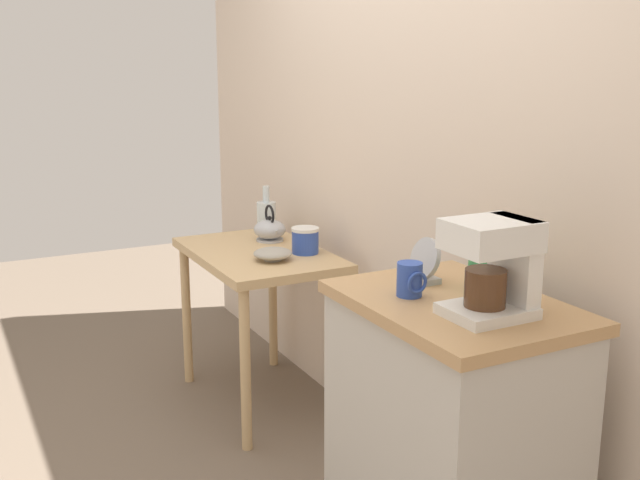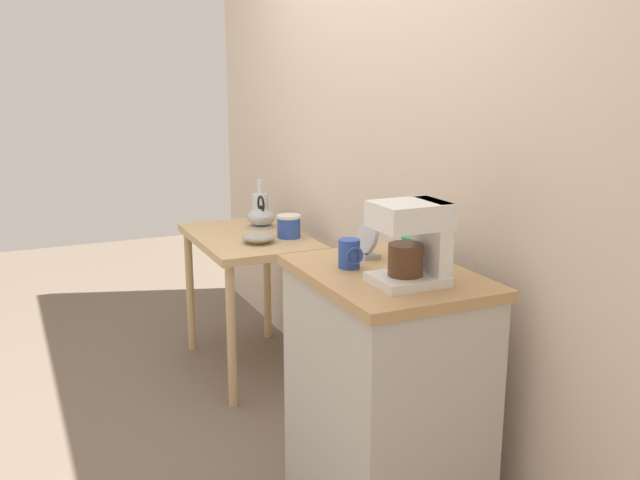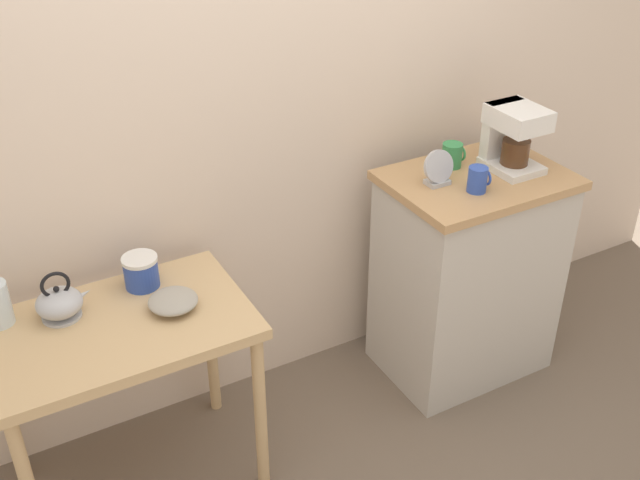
{
  "view_description": "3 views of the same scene",
  "coord_description": "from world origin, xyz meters",
  "px_view_note": "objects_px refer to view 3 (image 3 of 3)",
  "views": [
    {
      "loc": [
        2.41,
        -1.3,
        1.6
      ],
      "look_at": [
        0.03,
        -0.06,
        0.95
      ],
      "focal_mm": 42.84,
      "sensor_mm": 36.0,
      "label": 1
    },
    {
      "loc": [
        2.73,
        -1.15,
        1.58
      ],
      "look_at": [
        0.26,
        -0.03,
        0.93
      ],
      "focal_mm": 39.72,
      "sensor_mm": 36.0,
      "label": 2
    },
    {
      "loc": [
        -1.08,
        -2.06,
        2.26
      ],
      "look_at": [
        0.06,
        -0.0,
        0.84
      ],
      "focal_mm": 42.67,
      "sensor_mm": 36.0,
      "label": 3
    }
  ],
  "objects_px": {
    "teakettle": "(60,303)",
    "canister_enamel": "(141,272)",
    "mug_blue": "(478,179)",
    "bowl_stoneware": "(173,301)",
    "coffee_maker": "(512,134)",
    "table_clock": "(438,170)",
    "mug_tall_green": "(452,155)"
  },
  "relations": [
    {
      "from": "teakettle",
      "to": "canister_enamel",
      "type": "distance_m",
      "value": 0.29
    },
    {
      "from": "mug_blue",
      "to": "canister_enamel",
      "type": "bearing_deg",
      "value": 167.35
    },
    {
      "from": "bowl_stoneware",
      "to": "teakettle",
      "type": "relative_size",
      "value": 0.9
    },
    {
      "from": "coffee_maker",
      "to": "mug_blue",
      "type": "bearing_deg",
      "value": -156.69
    },
    {
      "from": "coffee_maker",
      "to": "table_clock",
      "type": "height_order",
      "value": "coffee_maker"
    },
    {
      "from": "coffee_maker",
      "to": "table_clock",
      "type": "distance_m",
      "value": 0.35
    },
    {
      "from": "bowl_stoneware",
      "to": "table_clock",
      "type": "distance_m",
      "value": 1.11
    },
    {
      "from": "bowl_stoneware",
      "to": "teakettle",
      "type": "bearing_deg",
      "value": 157.98
    },
    {
      "from": "bowl_stoneware",
      "to": "table_clock",
      "type": "xyz_separation_m",
      "value": [
        1.09,
        0.02,
        0.22
      ]
    },
    {
      "from": "bowl_stoneware",
      "to": "mug_tall_green",
      "type": "relative_size",
      "value": 1.71
    },
    {
      "from": "mug_blue",
      "to": "coffee_maker",
      "type": "bearing_deg",
      "value": 23.31
    },
    {
      "from": "table_clock",
      "to": "coffee_maker",
      "type": "bearing_deg",
      "value": -2.51
    },
    {
      "from": "bowl_stoneware",
      "to": "coffee_maker",
      "type": "relative_size",
      "value": 0.64
    },
    {
      "from": "canister_enamel",
      "to": "teakettle",
      "type": "bearing_deg",
      "value": -171.08
    },
    {
      "from": "bowl_stoneware",
      "to": "coffee_maker",
      "type": "distance_m",
      "value": 1.46
    },
    {
      "from": "teakettle",
      "to": "coffee_maker",
      "type": "height_order",
      "value": "coffee_maker"
    },
    {
      "from": "bowl_stoneware",
      "to": "mug_blue",
      "type": "xyz_separation_m",
      "value": [
        1.19,
        -0.1,
        0.21
      ]
    },
    {
      "from": "bowl_stoneware",
      "to": "mug_blue",
      "type": "height_order",
      "value": "mug_blue"
    },
    {
      "from": "mug_tall_green",
      "to": "mug_blue",
      "type": "distance_m",
      "value": 0.23
    },
    {
      "from": "canister_enamel",
      "to": "mug_tall_green",
      "type": "relative_size",
      "value": 1.27
    },
    {
      "from": "bowl_stoneware",
      "to": "canister_enamel",
      "type": "relative_size",
      "value": 1.35
    },
    {
      "from": "canister_enamel",
      "to": "table_clock",
      "type": "xyz_separation_m",
      "value": [
        1.14,
        -0.16,
        0.19
      ]
    },
    {
      "from": "coffee_maker",
      "to": "mug_blue",
      "type": "relative_size",
      "value": 2.64
    },
    {
      "from": "bowl_stoneware",
      "to": "mug_blue",
      "type": "bearing_deg",
      "value": -4.62
    },
    {
      "from": "canister_enamel",
      "to": "bowl_stoneware",
      "type": "bearing_deg",
      "value": -74.97
    },
    {
      "from": "coffee_maker",
      "to": "mug_tall_green",
      "type": "relative_size",
      "value": 2.66
    },
    {
      "from": "canister_enamel",
      "to": "mug_blue",
      "type": "bearing_deg",
      "value": -12.65
    },
    {
      "from": "teakettle",
      "to": "table_clock",
      "type": "height_order",
      "value": "table_clock"
    },
    {
      "from": "canister_enamel",
      "to": "coffee_maker",
      "type": "relative_size",
      "value": 0.48
    },
    {
      "from": "coffee_maker",
      "to": "bowl_stoneware",
      "type": "bearing_deg",
      "value": -179.68
    },
    {
      "from": "canister_enamel",
      "to": "mug_tall_green",
      "type": "bearing_deg",
      "value": -2.56
    },
    {
      "from": "mug_tall_green",
      "to": "canister_enamel",
      "type": "bearing_deg",
      "value": 177.44
    }
  ]
}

